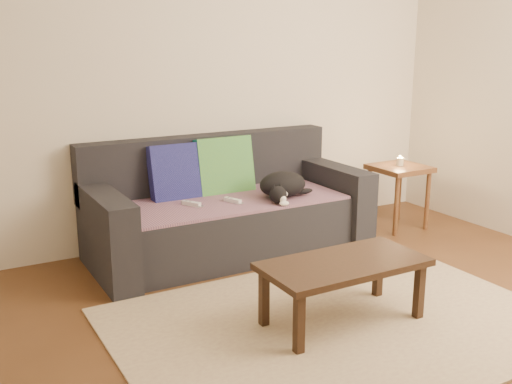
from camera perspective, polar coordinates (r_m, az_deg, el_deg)
ground at (r=3.48m, az=9.26°, el=-13.25°), size 4.50×4.50×0.00m
back_wall at (r=4.81m, az=-5.29°, el=10.69°), size 4.50×0.04×2.60m
sofa at (r=4.60m, az=-2.82°, el=-1.99°), size 2.10×0.94×0.87m
throw_blanket at (r=4.49m, az=-2.31°, el=-0.79°), size 1.66×0.74×0.02m
cushion_navy at (r=4.54m, az=-7.51°, el=1.87°), size 0.42×0.19×0.44m
cushion_green at (r=4.70m, az=-3.05°, el=2.39°), size 0.46×0.20×0.48m
cat at (r=4.50m, az=2.54°, el=0.62°), size 0.45×0.41×0.20m
wii_remote_a at (r=4.32m, az=-6.18°, el=-1.11°), size 0.11×0.15×0.03m
wii_remote_b at (r=4.39m, az=-2.24°, el=-0.81°), size 0.09×0.15×0.03m
side_table at (r=5.30m, az=13.47°, el=1.43°), size 0.44×0.44×0.55m
candle at (r=5.28m, az=13.55°, el=2.84°), size 0.06×0.06×0.09m
rug at (r=3.58m, az=7.74°, el=-12.24°), size 2.50×1.80×0.01m
coffee_table at (r=3.47m, az=8.34°, el=-7.26°), size 0.95×0.48×0.38m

